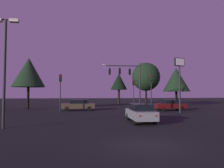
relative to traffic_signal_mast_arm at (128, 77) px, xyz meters
name	(u,v)px	position (x,y,z in m)	size (l,w,h in m)	color
ground_plane	(101,108)	(-3.74, 3.62, -4.90)	(168.00, 168.00, 0.00)	black
traffic_signal_mast_arm	(128,77)	(0.00, 0.00, 0.00)	(5.66, 0.64, 6.97)	#232326
traffic_light_corner_left	(134,88)	(1.88, 4.34, -1.57)	(0.31, 0.36, 4.73)	#232326
traffic_light_corner_right	(151,86)	(2.17, -4.00, -1.48)	(0.36, 0.39, 4.88)	#232326
traffic_light_median	(60,86)	(-9.50, -3.27, -1.52)	(0.34, 0.37, 4.80)	#232326
car_nearside_lane	(140,113)	(-1.95, -13.33, -4.11)	(1.88, 4.70, 1.52)	gray
car_crossing_left	(171,105)	(5.59, -2.21, -4.11)	(4.24, 1.89, 1.52)	#4C0F0F
car_crossing_right	(78,105)	(-7.28, -0.32, -4.11)	(4.68, 1.78, 1.52)	#473828
parking_lot_lamp_post	(5,58)	(-12.00, -15.19, -0.10)	(1.70, 0.36, 7.50)	#232326
store_sign_illuminated	(180,73)	(5.10, -6.10, 0.07)	(1.42, 0.58, 6.77)	#232326
tree_behind_sign	(119,82)	(1.68, 17.59, 0.30)	(3.89, 3.89, 7.14)	black
tree_left_far	(146,77)	(6.61, 12.41, 1.07)	(5.97, 5.97, 8.97)	black
tree_center_horizon	(176,80)	(12.12, 9.74, 0.35)	(5.38, 5.38, 7.68)	black
tree_right_cluster	(29,72)	(-15.10, 3.76, 0.81)	(5.08, 5.08, 8.03)	black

